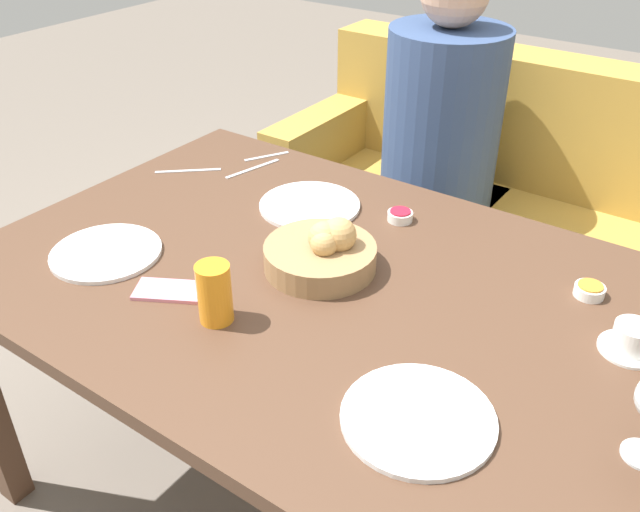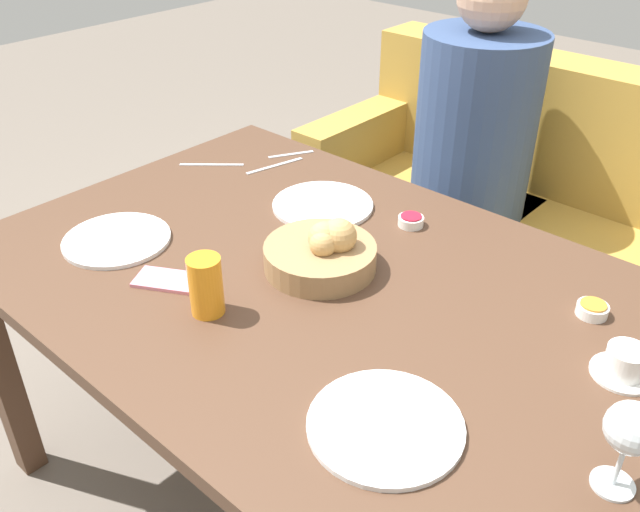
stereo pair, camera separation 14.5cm
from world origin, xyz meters
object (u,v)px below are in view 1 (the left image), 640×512
(cell_phone, at_px, (171,291))
(bread_basket, at_px, (323,252))
(jam_bowl_honey, at_px, (589,290))
(knife_silver, at_px, (253,169))
(coffee_cup, at_px, (632,340))
(jam_bowl_berry, at_px, (400,216))
(seated_person, at_px, (436,181))
(couch, at_px, (536,241))
(fork_silver, at_px, (188,171))
(plate_far_center, at_px, (310,205))
(juice_glass, at_px, (215,293))
(plate_near_right, at_px, (418,418))
(plate_near_left, at_px, (106,253))
(spoon_coffee, at_px, (267,156))

(cell_phone, bearing_deg, bread_basket, 51.65)
(jam_bowl_honey, xyz_separation_m, knife_silver, (-0.95, 0.07, -0.01))
(coffee_cup, height_order, jam_bowl_berry, coffee_cup)
(seated_person, height_order, coffee_cup, seated_person)
(couch, distance_m, coffee_cup, 1.16)
(bread_basket, bearing_deg, fork_silver, 162.60)
(seated_person, distance_m, knife_silver, 0.71)
(coffee_cup, relative_size, fork_silver, 0.77)
(bread_basket, xyz_separation_m, plate_far_center, (-0.19, 0.21, -0.03))
(plate_far_center, distance_m, juice_glass, 0.50)
(plate_far_center, distance_m, fork_silver, 0.40)
(jam_bowl_berry, relative_size, knife_silver, 0.34)
(plate_near_right, height_order, plate_far_center, same)
(couch, relative_size, fork_silver, 12.72)
(knife_silver, bearing_deg, jam_bowl_berry, -2.13)
(fork_silver, bearing_deg, plate_far_center, 3.61)
(jam_bowl_honey, relative_size, fork_silver, 0.43)
(plate_near_right, bearing_deg, jam_bowl_berry, 122.05)
(plate_near_left, relative_size, fork_silver, 1.72)
(couch, height_order, spoon_coffee, couch)
(juice_glass, bearing_deg, plate_near_left, 175.03)
(spoon_coffee, distance_m, cell_phone, 0.69)
(plate_near_right, height_order, jam_bowl_honey, jam_bowl_honey)
(jam_bowl_berry, bearing_deg, plate_near_left, -131.75)
(juice_glass, relative_size, jam_bowl_honey, 2.01)
(seated_person, height_order, knife_silver, seated_person)
(bread_basket, distance_m, knife_silver, 0.54)
(plate_near_left, height_order, knife_silver, plate_near_left)
(fork_silver, height_order, spoon_coffee, same)
(plate_near_left, relative_size, spoon_coffee, 1.98)
(plate_near_left, bearing_deg, juice_glass, -4.97)
(plate_far_center, height_order, jam_bowl_berry, jam_bowl_berry)
(seated_person, height_order, plate_far_center, seated_person)
(cell_phone, bearing_deg, seated_person, 88.59)
(seated_person, relative_size, plate_near_left, 5.03)
(bread_basket, bearing_deg, couch, 81.60)
(plate_near_right, bearing_deg, couch, 99.45)
(bread_basket, relative_size, plate_near_left, 0.99)
(couch, bearing_deg, plate_far_center, -111.74)
(plate_far_center, xyz_separation_m, coffee_cup, (0.80, -0.11, 0.02))
(fork_silver, bearing_deg, plate_near_left, -69.22)
(jam_bowl_berry, bearing_deg, jam_bowl_honey, -6.24)
(seated_person, xyz_separation_m, knife_silver, (-0.28, -0.62, 0.21))
(plate_near_right, bearing_deg, cell_phone, 177.68)
(plate_near_right, bearing_deg, plate_near_left, 176.98)
(plate_near_left, height_order, juice_glass, juice_glass)
(seated_person, xyz_separation_m, jam_bowl_berry, (0.21, -0.64, 0.22))
(juice_glass, xyz_separation_m, jam_bowl_honey, (0.57, 0.50, -0.05))
(jam_bowl_honey, xyz_separation_m, fork_silver, (-1.09, -0.05, -0.01))
(knife_silver, bearing_deg, couch, 51.95)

